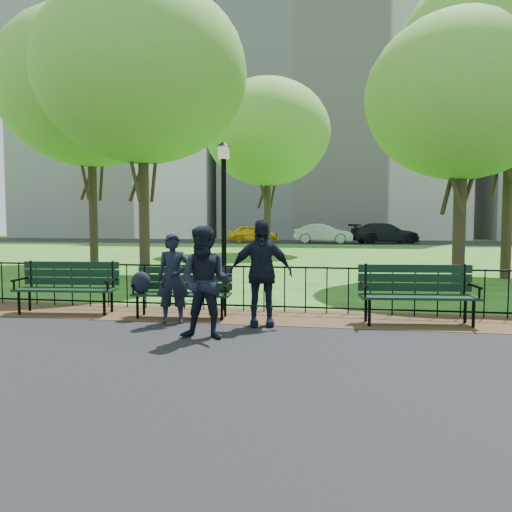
% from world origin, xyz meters
% --- Properties ---
extents(ground, '(120.00, 120.00, 0.00)m').
position_xyz_m(ground, '(0.00, 0.00, 0.00)').
color(ground, '#265817').
extents(asphalt_path, '(60.00, 9.20, 0.01)m').
position_xyz_m(asphalt_path, '(0.00, -3.40, 0.01)').
color(asphalt_path, black).
rests_on(asphalt_path, ground).
extents(dirt_strip, '(60.00, 1.60, 0.01)m').
position_xyz_m(dirt_strip, '(0.00, 1.50, 0.01)').
color(dirt_strip, '#3D2F19').
rests_on(dirt_strip, ground).
extents(far_street, '(70.00, 9.00, 0.01)m').
position_xyz_m(far_street, '(0.00, 35.00, 0.01)').
color(far_street, black).
rests_on(far_street, ground).
extents(iron_fence, '(24.06, 0.06, 1.00)m').
position_xyz_m(iron_fence, '(0.00, 2.00, 0.50)').
color(iron_fence, black).
rests_on(iron_fence, ground).
extents(apartment_west, '(22.00, 15.00, 26.00)m').
position_xyz_m(apartment_west, '(-22.00, 48.00, 13.00)').
color(apartment_west, white).
rests_on(apartment_west, ground).
extents(apartment_mid, '(24.00, 15.00, 30.00)m').
position_xyz_m(apartment_mid, '(2.00, 48.00, 15.00)').
color(apartment_mid, '#B4ADA4').
rests_on(apartment_mid, ground).
extents(park_bench_main, '(1.79, 0.65, 1.00)m').
position_xyz_m(park_bench_main, '(-1.03, 1.16, 0.60)').
color(park_bench_main, black).
rests_on(park_bench_main, ground).
extents(park_bench_left_a, '(1.92, 0.75, 1.07)m').
position_xyz_m(park_bench_left_a, '(-3.06, 1.28, 0.61)').
color(park_bench_left_a, black).
rests_on(park_bench_left_a, ground).
extents(park_bench_right_a, '(1.98, 0.79, 1.10)m').
position_xyz_m(park_bench_right_a, '(3.33, 1.34, 0.63)').
color(park_bench_right_a, black).
rests_on(park_bench_right_a, ground).
extents(lamppost, '(0.33, 0.33, 3.65)m').
position_xyz_m(lamppost, '(-0.72, 4.25, 1.99)').
color(lamppost, black).
rests_on(lamppost, ground).
extents(tree_near_w, '(6.55, 6.55, 9.13)m').
position_xyz_m(tree_near_w, '(-4.10, 7.61, 6.34)').
color(tree_near_w, '#2D2116').
rests_on(tree_near_w, ground).
extents(tree_near_e, '(5.35, 5.35, 7.46)m').
position_xyz_m(tree_near_e, '(5.33, 7.32, 5.17)').
color(tree_near_e, '#2D2116').
rests_on(tree_near_e, ground).
extents(tree_mid_w, '(7.10, 7.10, 9.90)m').
position_xyz_m(tree_mid_w, '(-7.52, 10.85, 6.87)').
color(tree_mid_w, '#2D2116').
rests_on(tree_mid_w, ground).
extents(tree_far_c, '(6.73, 6.73, 9.37)m').
position_xyz_m(tree_far_c, '(-1.87, 19.47, 6.51)').
color(tree_far_c, '#2D2116').
rests_on(tree_far_c, ground).
extents(person_left, '(0.63, 0.49, 1.54)m').
position_xyz_m(person_left, '(-0.77, 0.69, 0.78)').
color(person_left, black).
rests_on(person_left, asphalt_path).
extents(person_mid, '(0.82, 0.44, 1.68)m').
position_xyz_m(person_mid, '(0.09, -0.34, 0.85)').
color(person_mid, black).
rests_on(person_mid, asphalt_path).
extents(person_right, '(1.11, 0.63, 1.78)m').
position_xyz_m(person_right, '(0.74, 0.72, 0.90)').
color(person_right, black).
rests_on(person_right, asphalt_path).
extents(taxi, '(4.44, 2.37, 1.44)m').
position_xyz_m(taxi, '(-5.16, 33.64, 0.73)').
color(taxi, yellow).
rests_on(taxi, far_street).
extents(sedan_silver, '(4.75, 1.87, 1.54)m').
position_xyz_m(sedan_silver, '(0.78, 32.62, 0.78)').
color(sedan_silver, '#ABAEB3').
rests_on(sedan_silver, far_street).
extents(sedan_dark, '(5.93, 3.91, 1.60)m').
position_xyz_m(sedan_dark, '(5.55, 33.03, 0.81)').
color(sedan_dark, black).
rests_on(sedan_dark, far_street).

